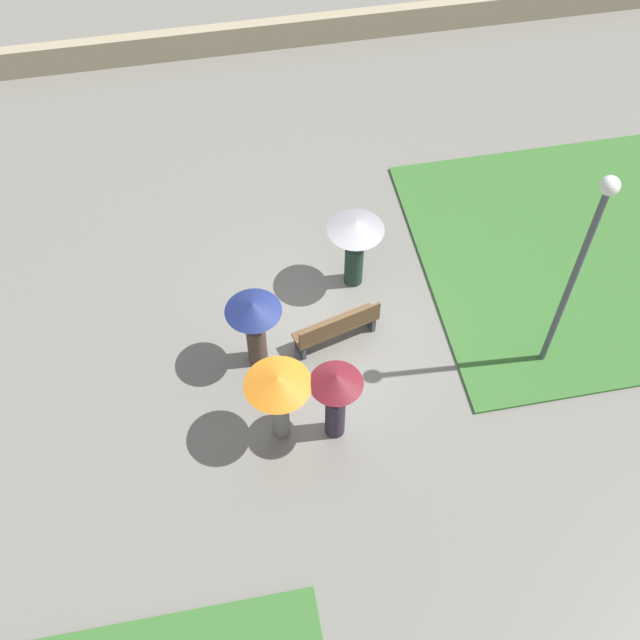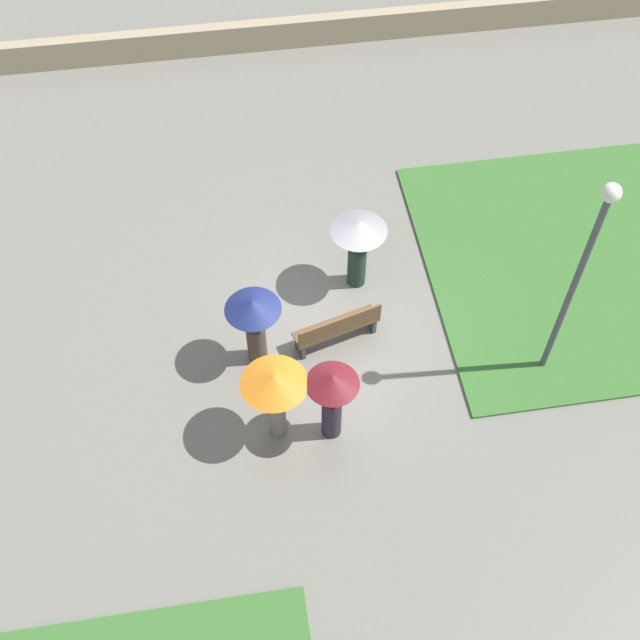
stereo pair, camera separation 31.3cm
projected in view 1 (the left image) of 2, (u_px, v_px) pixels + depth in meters
ground_plane at (327, 327)px, 16.31m from camera, size 90.00×90.00×0.00m
lawn_patch_near at (594, 252)px, 17.48m from camera, size 7.53×6.81×0.06m
parapet_wall at (259, 35)px, 21.65m from camera, size 45.00×0.35×0.78m
park_bench at (337, 327)px, 15.72m from camera, size 1.79×0.87×0.90m
lamp_post at (582, 256)px, 13.37m from camera, size 0.32×0.32×4.85m
crowd_person_navy at (254, 321)px, 14.86m from camera, size 1.06×1.06×1.77m
crowd_person_orange at (278, 391)px, 13.72m from camera, size 1.18×1.18×1.87m
crowd_person_grey at (355, 239)px, 16.01m from camera, size 1.15×1.15×1.80m
crowd_person_maroon at (336, 394)px, 13.88m from camera, size 0.94×0.94×1.87m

